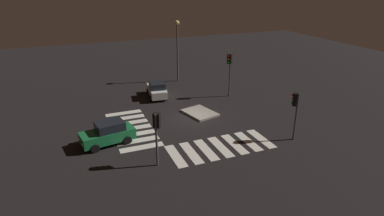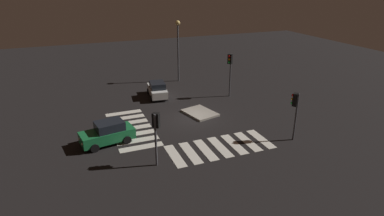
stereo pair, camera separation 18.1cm
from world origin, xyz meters
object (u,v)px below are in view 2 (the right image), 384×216
traffic_island (200,113)px  street_lamp (178,40)px  traffic_light_west (230,65)px  traffic_light_east (156,126)px  car_green (108,133)px  car_white (157,89)px  traffic_light_north (295,105)px

traffic_island → street_lamp: street_lamp is taller
traffic_island → traffic_light_west: traffic_light_west is taller
traffic_island → traffic_light_west: size_ratio=0.78×
traffic_light_east → traffic_light_west: traffic_light_west is taller
traffic_light_west → traffic_light_east: bearing=8.8°
car_green → car_white: bearing=-135.9°
traffic_light_east → traffic_light_west: bearing=-7.8°
car_green → traffic_light_east: 5.24m
traffic_light_east → car_white: bearing=22.6°
traffic_light_north → traffic_light_west: size_ratio=0.83×
traffic_light_north → street_lamp: street_lamp is taller
car_green → traffic_light_east: size_ratio=1.12×
traffic_light_east → street_lamp: street_lamp is taller
car_white → traffic_light_west: (2.59, 6.89, 2.56)m
street_lamp → traffic_island: bearing=-8.8°
traffic_light_north → street_lamp: bearing=-31.6°
traffic_light_north → traffic_light_west: (-10.33, 0.10, 0.56)m
traffic_island → car_green: car_green is taller
car_green → car_white: 10.46m
traffic_island → car_white: 6.25m
traffic_light_east → traffic_light_north: size_ratio=0.98×
traffic_light_east → traffic_light_north: (0.33, 10.38, 0.06)m
car_white → street_lamp: bearing=-34.2°
traffic_light_east → traffic_light_west: (-10.00, 10.48, 0.62)m
traffic_island → traffic_light_north: bearing=32.1°
traffic_light_west → traffic_island: bearing=-0.2°
car_green → traffic_light_north: (4.47, 12.95, 1.97)m
traffic_island → traffic_light_west: bearing=124.7°
car_green → traffic_light_west: (-5.86, 13.05, 2.53)m
traffic_island → traffic_light_east: bearing=-40.8°
car_green → traffic_light_east: traffic_light_east is taller
traffic_light_west → street_lamp: bearing=-102.2°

